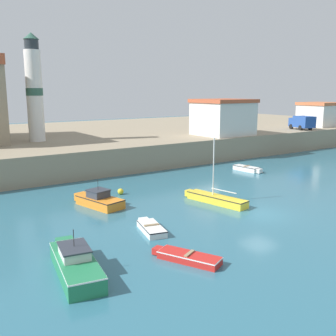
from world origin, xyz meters
TOP-DOWN VIEW (x-y plane):
  - ground_plane at (0.00, 0.00)m, footprint 200.00×200.00m
  - quay_seawall at (0.00, 38.21)m, footprint 120.00×40.00m
  - motorboat_green_0 at (-15.33, -1.58)m, footprint 2.71×6.46m
  - dinghy_white_1 at (-8.88, 1.43)m, footprint 1.87×3.60m
  - dinghy_white_2 at (11.06, 12.24)m, footprint 1.51×3.76m
  - motorboat_orange_3 at (-9.30, 8.89)m, footprint 2.81×5.14m
  - sailboat_yellow_4 at (-0.82, 4.17)m, footprint 2.31×6.17m
  - dinghy_red_6 at (-9.67, -3.68)m, footprint 2.56×4.01m
  - mooring_buoy at (-6.12, 11.13)m, footprint 0.54×0.54m
  - lighthouse at (-8.00, 29.84)m, footprint 2.02×2.02m
  - harbor_shed_near_wharf at (16.00, 22.14)m, footprint 7.33×6.97m
  - harbor_shed_mid_row at (40.00, 23.18)m, footprint 6.47×5.96m
  - truck_on_quay at (31.90, 20.74)m, footprint 3.03×4.67m

SIDE VIEW (x-z plane):
  - ground_plane at x=0.00m, z-range 0.00..0.00m
  - dinghy_red_6 at x=-9.67m, z-range -0.01..0.50m
  - dinghy_white_1 at x=-8.88m, z-range -0.01..0.52m
  - mooring_buoy at x=-6.12m, z-range 0.00..0.54m
  - dinghy_white_2 at x=11.06m, z-range -0.01..0.62m
  - sailboat_yellow_4 at x=-0.82m, z-range -2.37..3.12m
  - motorboat_orange_3 at x=-9.30m, z-range -0.63..1.64m
  - motorboat_green_0 at x=-15.33m, z-range -0.61..1.73m
  - quay_seawall at x=0.00m, z-range 0.00..3.05m
  - truck_on_quay at x=31.90m, z-range 3.16..5.36m
  - harbor_shed_mid_row at x=40.00m, z-range 3.07..7.27m
  - harbor_shed_near_wharf at x=16.00m, z-range 3.07..8.13m
  - lighthouse at x=-8.00m, z-range 2.85..15.90m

